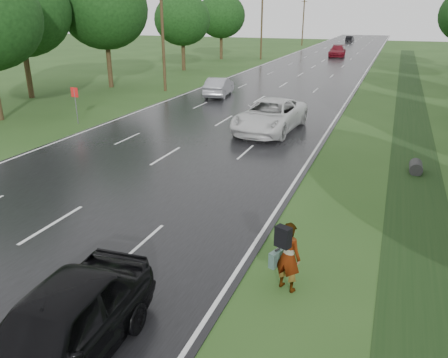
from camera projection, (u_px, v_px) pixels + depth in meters
ground at (52, 225)px, 14.69m from camera, size 220.00×220.00×0.00m
road at (309, 70)px, 53.84m from camera, size 14.00×180.00×0.04m
edge_stripe_east at (366, 72)px, 51.55m from camera, size 0.12×180.00×0.01m
edge_stripe_west at (257, 67)px, 56.11m from camera, size 0.12×180.00×0.01m
center_line at (309, 69)px, 53.83m from camera, size 0.12×180.00×0.01m
drainage_ditch at (412, 127)px, 27.07m from camera, size 2.20×120.00×0.56m
road_sign at (75, 98)px, 27.41m from camera, size 0.50×0.06×2.30m
utility_pole_mid at (162, 30)px, 37.68m from camera, size 1.60×0.26×10.00m
utility_pole_far at (262, 23)px, 63.78m from camera, size 1.60×0.26×10.00m
utility_pole_distant at (303, 19)px, 89.89m from camera, size 1.60×0.26×10.00m
tree_west_c at (104, 9)px, 39.02m from camera, size 7.80×7.80×10.43m
tree_west_d at (182, 20)px, 51.32m from camera, size 6.60×6.60×8.80m
tree_west_e at (18, 10)px, 33.97m from camera, size 8.00×8.00×10.44m
tree_west_f at (221, 16)px, 63.60m from camera, size 7.00×7.00×9.29m
pedestrian at (287, 255)px, 11.01m from camera, size 0.93×0.96×1.90m
white_pickup at (270, 116)px, 25.87m from camera, size 3.53×6.80×1.83m
dark_sedan at (56, 332)px, 8.46m from camera, size 2.37×5.27×1.76m
silver_sedan at (219, 87)px, 36.67m from camera, size 2.31×4.89×1.55m
far_car_red at (337, 51)px, 68.71m from camera, size 2.70×5.96×1.69m
far_car_dark at (350, 39)px, 101.40m from camera, size 1.62×4.27×1.39m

